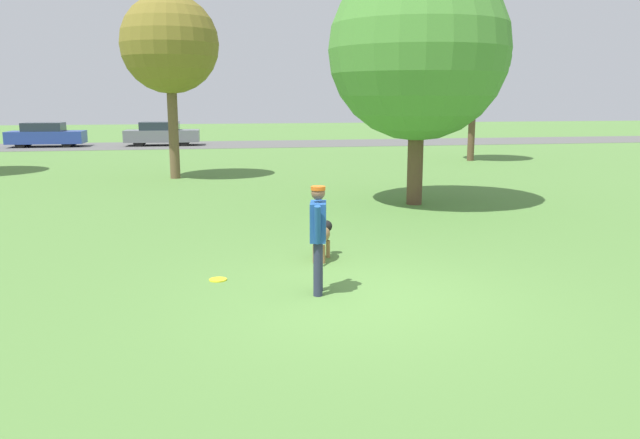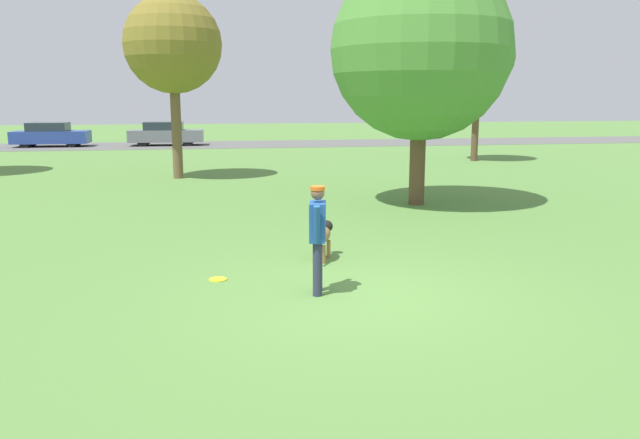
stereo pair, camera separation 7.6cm
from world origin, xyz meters
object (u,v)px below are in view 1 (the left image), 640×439
Objects in this scene: dog at (322,235)px; tree_mid_center at (170,45)px; frisbee at (218,280)px; tree_far_right at (475,57)px; person at (318,231)px; tree_near_right at (418,50)px; parked_car_grey at (162,134)px; parked_car_blue at (46,135)px.

tree_mid_center is (-2.98, 11.82, 4.07)m from dog.
frisbee is at bearing 140.63° from dog.
tree_far_right is at bearing 55.42° from frisbee.
frisbee is (-1.40, 0.92, -0.90)m from person.
person is at bearing -79.38° from tree_mid_center.
tree_far_right is (11.51, 16.69, 4.47)m from frisbee.
person is at bearing -119.83° from tree_far_right.
tree_near_right is (3.45, 5.18, 3.51)m from dog.
tree_near_right reaches higher than tree_mid_center.
tree_mid_center reaches higher than tree_far_right.
tree_near_right is at bearing -68.78° from parked_car_grey.
dog is 3.73× the size of frisbee.
tree_mid_center is 1.02× the size of tree_far_right.
dog is (0.41, 1.88, -0.49)m from person.
frisbee is (-1.82, -0.95, -0.42)m from dog.
tree_near_right is 1.51× the size of parked_car_blue.
person is 0.25× the size of tree_near_right.
parked_car_grey reaches higher than frisbee.
dog is 0.16× the size of tree_near_right.
dog is at bearing -121.62° from tree_far_right.
tree_mid_center is at bearing 37.14° from dog.
tree_near_right is at bearing -56.41° from parked_car_blue.
tree_near_right is 1.01× the size of tree_mid_center.
parked_car_grey is at bearing -0.63° from parked_car_blue.
parked_car_grey is at bearing 19.71° from person.
tree_mid_center is at bearing -83.11° from parked_car_grey.
parked_car_blue is (-7.80, 15.67, -3.82)m from tree_mid_center.
person reaches higher than parked_car_grey.
frisbee is 0.07× the size of parked_car_blue.
tree_near_right is 1.03× the size of tree_far_right.
parked_car_blue is (-10.78, 27.48, 0.24)m from dog.
tree_near_right is at bearing -16.71° from person.
tree_near_right reaches higher than parked_car_blue.
parked_car_grey reaches higher than dog.
tree_far_right is 18.60m from parked_car_grey.
dog is 2.10m from frisbee.
person is 1.52× the size of dog.
parked_car_blue is 0.97× the size of parked_car_grey.
tree_far_right is (10.10, 17.61, 3.56)m from person.
tree_mid_center is (-1.16, 12.77, 4.49)m from frisbee.
dog is 27.64m from parked_car_grey.
tree_near_right is 9.26m from tree_mid_center.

